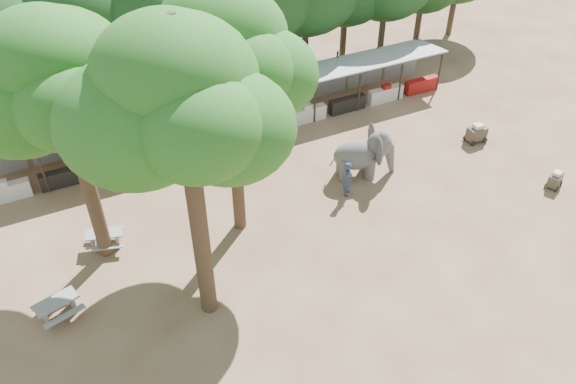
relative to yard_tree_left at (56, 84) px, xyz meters
name	(u,v)px	position (x,y,z in m)	size (l,w,h in m)	color
ground	(364,290)	(9.13, -7.19, -8.20)	(100.00, 100.00, 0.00)	brown
vendor_stalls	(235,113)	(9.13, 6.65, -7.02)	(28.00, 2.99, 2.80)	#A0A3A7
yard_tree_left	(56,84)	(0.00, 0.00, 0.00)	(7.10, 6.90, 11.02)	#332316
yard_tree_center	(177,103)	(3.00, -5.00, 1.01)	(7.10, 6.90, 12.04)	#332316
yard_tree_back	(223,54)	(6.00, -1.00, 0.34)	(7.10, 6.90, 11.36)	#332316
backdrop_trees	(198,9)	(9.13, 11.81, -2.69)	(46.46, 5.95, 8.33)	#332316
elephant	(364,154)	(13.43, -0.32, -6.91)	(3.49, 2.59, 2.59)	#494646
handler	(348,179)	(11.84, -1.39, -7.25)	(0.68, 0.46, 1.90)	#26384C
picnic_table_near	(57,306)	(-2.28, -2.94, -7.67)	(1.97, 1.86, 0.82)	gray
picnic_table_far	(105,237)	(0.23, 0.20, -7.68)	(1.94, 1.83, 0.80)	gray
cart_front	(555,179)	(21.61, -5.54, -7.75)	(1.11, 0.94, 0.92)	#372E25
cart_back	(477,133)	(20.88, -0.49, -7.65)	(1.19, 0.82, 1.12)	#372E25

